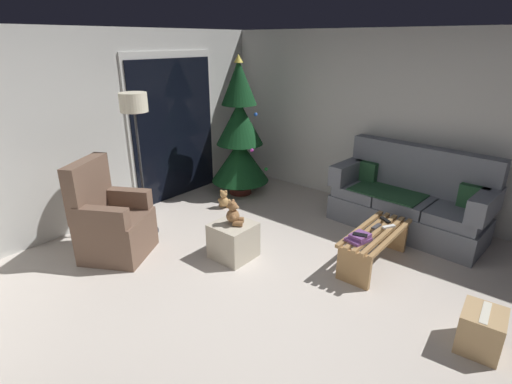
# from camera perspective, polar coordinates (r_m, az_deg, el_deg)

# --- Properties ---
(ground_plane) EXTENTS (7.00, 7.00, 0.00)m
(ground_plane) POSITION_cam_1_polar(r_m,az_deg,el_deg) (3.88, 4.36, -15.95)
(ground_plane) COLOR #BCB2A8
(wall_back) EXTENTS (5.72, 0.12, 2.50)m
(wall_back) POSITION_cam_1_polar(r_m,az_deg,el_deg) (5.55, -22.17, 8.38)
(wall_back) COLOR beige
(wall_back) RESTS_ON ground
(wall_right) EXTENTS (0.12, 6.00, 2.50)m
(wall_right) POSITION_cam_1_polar(r_m,az_deg,el_deg) (5.79, 21.64, 8.94)
(wall_right) COLOR beige
(wall_right) RESTS_ON ground
(patio_door_frame) EXTENTS (1.60, 0.02, 2.20)m
(patio_door_frame) POSITION_cam_1_polar(r_m,az_deg,el_deg) (6.16, -11.91, 9.22)
(patio_door_frame) COLOR silver
(patio_door_frame) RESTS_ON ground
(patio_door_glass) EXTENTS (1.50, 0.02, 2.10)m
(patio_door_glass) POSITION_cam_1_polar(r_m,az_deg,el_deg) (6.16, -11.77, 8.75)
(patio_door_glass) COLOR black
(patio_door_glass) RESTS_ON ground
(couch) EXTENTS (0.91, 1.99, 1.08)m
(couch) POSITION_cam_1_polar(r_m,az_deg,el_deg) (5.44, 21.45, -1.19)
(couch) COLOR slate
(couch) RESTS_ON ground
(coffee_table) EXTENTS (1.10, 0.40, 0.41)m
(coffee_table) POSITION_cam_1_polar(r_m,az_deg,el_deg) (4.51, 16.95, -7.05)
(coffee_table) COLOR #9E7547
(coffee_table) RESTS_ON ground
(remote_white) EXTENTS (0.16, 0.11, 0.02)m
(remote_white) POSITION_cam_1_polar(r_m,az_deg,el_deg) (4.57, 18.80, -4.81)
(remote_white) COLOR silver
(remote_white) RESTS_ON coffee_table
(remote_black) EXTENTS (0.12, 0.16, 0.02)m
(remote_black) POSITION_cam_1_polar(r_m,az_deg,el_deg) (4.72, 18.34, -3.88)
(remote_black) COLOR black
(remote_black) RESTS_ON coffee_table
(remote_graphite) EXTENTS (0.16, 0.06, 0.02)m
(remote_graphite) POSITION_cam_1_polar(r_m,az_deg,el_deg) (4.53, 17.17, -4.82)
(remote_graphite) COLOR #333338
(remote_graphite) RESTS_ON coffee_table
(book_stack) EXTENTS (0.27, 0.23, 0.07)m
(book_stack) POSITION_cam_1_polar(r_m,az_deg,el_deg) (4.19, 14.81, -6.45)
(book_stack) COLOR #6B3D7A
(book_stack) RESTS_ON coffee_table
(cell_phone) EXTENTS (0.11, 0.16, 0.01)m
(cell_phone) POSITION_cam_1_polar(r_m,az_deg,el_deg) (4.15, 14.95, -6.04)
(cell_phone) COLOR black
(cell_phone) RESTS_ON book_stack
(christmas_tree) EXTENTS (0.92, 0.92, 2.16)m
(christmas_tree) POSITION_cam_1_polar(r_m,az_deg,el_deg) (6.14, -2.40, 8.16)
(christmas_tree) COLOR #4C1E19
(christmas_tree) RESTS_ON ground
(armchair) EXTENTS (0.93, 0.94, 1.13)m
(armchair) POSITION_cam_1_polar(r_m,az_deg,el_deg) (4.76, -20.37, -4.23)
(armchair) COLOR brown
(armchair) RESTS_ON ground
(floor_lamp) EXTENTS (0.32, 0.32, 1.78)m
(floor_lamp) POSITION_cam_1_polar(r_m,az_deg,el_deg) (4.86, -17.23, 10.42)
(floor_lamp) COLOR #2D2D30
(floor_lamp) RESTS_ON ground
(ottoman) EXTENTS (0.44, 0.44, 0.42)m
(ottoman) POSITION_cam_1_polar(r_m,az_deg,el_deg) (4.50, -3.32, -7.06)
(ottoman) COLOR #B2A893
(ottoman) RESTS_ON ground
(teddy_bear_chestnut) EXTENTS (0.21, 0.22, 0.29)m
(teddy_bear_chestnut) POSITION_cam_1_polar(r_m,az_deg,el_deg) (4.36, -3.27, -3.26)
(teddy_bear_chestnut) COLOR brown
(teddy_bear_chestnut) RESTS_ON ottoman
(teddy_bear_honey_by_tree) EXTENTS (0.21, 0.21, 0.29)m
(teddy_bear_honey_by_tree) POSITION_cam_1_polar(r_m,az_deg,el_deg) (5.83, -4.68, -1.17)
(teddy_bear_honey_by_tree) COLOR tan
(teddy_bear_honey_by_tree) RESTS_ON ground
(cardboard_box_taped_mid_floor) EXTENTS (0.38, 0.34, 0.35)m
(cardboard_box_taped_mid_floor) POSITION_cam_1_polar(r_m,az_deg,el_deg) (3.78, 29.98, -17.08)
(cardboard_box_taped_mid_floor) COLOR tan
(cardboard_box_taped_mid_floor) RESTS_ON ground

